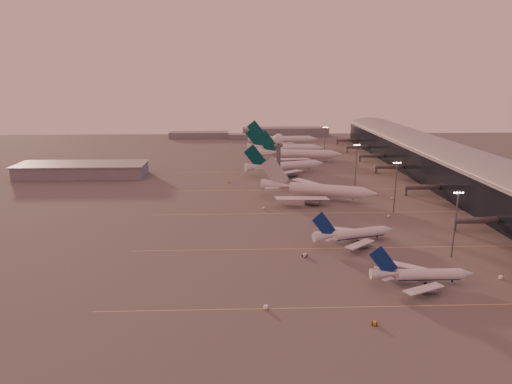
{
  "coord_description": "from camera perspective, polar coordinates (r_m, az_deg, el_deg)",
  "views": [
    {
      "loc": [
        -18.52,
        -151.32,
        64.62
      ],
      "look_at": [
        -10.78,
        60.2,
        9.33
      ],
      "focal_mm": 32.0,
      "sensor_mm": 36.0,
      "label": 1
    }
  ],
  "objects": [
    {
      "name": "gsv_tug_near",
      "position": [
        129.35,
        14.6,
        -15.61
      ],
      "size": [
        2.81,
        3.66,
        0.92
      ],
      "color": "gold",
      "rests_on": "ground"
    },
    {
      "name": "gsv_truck_a",
      "position": [
        132.55,
        1.44,
        -13.95
      ],
      "size": [
        6.22,
        3.76,
        2.37
      ],
      "color": "white",
      "rests_on": "ground"
    },
    {
      "name": "ground",
      "position": [
        165.58,
        4.54,
        -8.38
      ],
      "size": [
        700.0,
        700.0,
        0.0
      ],
      "primitive_type": "plane",
      "color": "#504E4D",
      "rests_on": "ground"
    },
    {
      "name": "widebody_white",
      "position": [
        242.2,
        7.74,
        -0.04
      ],
      "size": [
        59.53,
        46.89,
        21.83
      ],
      "color": "silver",
      "rests_on": "ground"
    },
    {
      "name": "taxiway_markings",
      "position": [
        222.51,
        10.6,
        -2.5
      ],
      "size": [
        180.0,
        185.25,
        0.02
      ],
      "color": "#E4DC50",
      "rests_on": "ground"
    },
    {
      "name": "gsv_tug_mid",
      "position": [
        168.02,
        6.11,
        -7.86
      ],
      "size": [
        4.4,
        3.68,
        1.08
      ],
      "color": "white",
      "rests_on": "ground"
    },
    {
      "name": "radar_tower",
      "position": [
        275.82,
        2.84,
        5.51
      ],
      "size": [
        6.4,
        6.4,
        31.1
      ],
      "color": "#56595D",
      "rests_on": "ground"
    },
    {
      "name": "mast_a",
      "position": [
        177.04,
        23.66,
        -3.34
      ],
      "size": [
        3.6,
        0.56,
        25.0
      ],
      "color": "#56595D",
      "rests_on": "ground"
    },
    {
      "name": "hangar",
      "position": [
        314.33,
        -20.91,
        2.61
      ],
      "size": [
        82.0,
        27.0,
        8.5
      ],
      "color": "slate",
      "rests_on": "ground"
    },
    {
      "name": "mast_c",
      "position": [
        274.91,
        12.4,
        3.63
      ],
      "size": [
        3.6,
        0.56,
        25.0
      ],
      "color": "#56595D",
      "rests_on": "ground"
    },
    {
      "name": "mast_b",
      "position": [
        224.86,
        17.05,
        0.91
      ],
      "size": [
        3.6,
        0.56,
        25.0
      ],
      "color": "#56595D",
      "rests_on": "ground"
    },
    {
      "name": "terminal",
      "position": [
        295.37,
        23.32,
        2.88
      ],
      "size": [
        57.0,
        362.0,
        23.04
      ],
      "color": "black",
      "rests_on": "ground"
    },
    {
      "name": "narrowbody_mid",
      "position": [
        184.06,
        12.14,
        -5.31
      ],
      "size": [
        35.05,
        27.56,
        14.06
      ],
      "color": "silver",
      "rests_on": "ground"
    },
    {
      "name": "greentail_d",
      "position": [
        420.87,
        3.44,
        6.36
      ],
      "size": [
        65.16,
        52.53,
        23.65
      ],
      "color": "silver",
      "rests_on": "ground"
    },
    {
      "name": "gsv_catering_a",
      "position": [
        169.33,
        28.38,
        -8.91
      ],
      "size": [
        5.36,
        3.34,
        4.08
      ],
      "color": "white",
      "rests_on": "ground"
    },
    {
      "name": "distant_horizon",
      "position": [
        480.78,
        0.44,
        7.38
      ],
      "size": [
        165.0,
        37.5,
        9.0
      ],
      "color": "slate",
      "rests_on": "ground"
    },
    {
      "name": "gsv_truck_d",
      "position": [
        278.67,
        -3.51,
        1.42
      ],
      "size": [
        2.92,
        5.33,
        2.04
      ],
      "color": "gold",
      "rests_on": "ground"
    },
    {
      "name": "gsv_truck_b",
      "position": [
        219.35,
        16.34,
        -2.79
      ],
      "size": [
        5.95,
        3.6,
        2.26
      ],
      "color": "white",
      "rests_on": "ground"
    },
    {
      "name": "gsv_truck_c",
      "position": [
        223.42,
        1.08,
        -1.89
      ],
      "size": [
        5.36,
        4.05,
        2.06
      ],
      "color": "white",
      "rests_on": "ground"
    },
    {
      "name": "greentail_b",
      "position": [
        346.24,
        5.46,
        4.52
      ],
      "size": [
        64.61,
        51.86,
        23.54
      ],
      "color": "silver",
      "rests_on": "ground"
    },
    {
      "name": "narrowbody_near",
      "position": [
        154.95,
        19.98,
        -9.87
      ],
      "size": [
        33.64,
        26.89,
        13.16
      ],
      "color": "silver",
      "rests_on": "ground"
    },
    {
      "name": "gsv_tug_far",
      "position": [
        262.88,
        6.5,
        0.44
      ],
      "size": [
        4.03,
        4.32,
        1.06
      ],
      "color": "white",
      "rests_on": "ground"
    },
    {
      "name": "greentail_c",
      "position": [
        373.59,
        3.67,
        5.28
      ],
      "size": [
        63.36,
        51.07,
        23.0
      ],
      "color": "silver",
      "rests_on": "ground"
    },
    {
      "name": "greentail_a",
      "position": [
        303.57,
        3.75,
        3.02
      ],
      "size": [
        55.33,
        44.01,
        20.75
      ],
      "color": "silver",
      "rests_on": "ground"
    },
    {
      "name": "mast_d",
      "position": [
        361.17,
        8.59,
        6.38
      ],
      "size": [
        3.6,
        0.56,
        25.0
      ],
      "color": "#56595D",
      "rests_on": "ground"
    },
    {
      "name": "gsv_catering_b",
      "position": [
        251.01,
        16.62,
        -0.48
      ],
      "size": [
        4.67,
        2.72,
        3.6
      ],
      "color": "white",
      "rests_on": "ground"
    }
  ]
}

